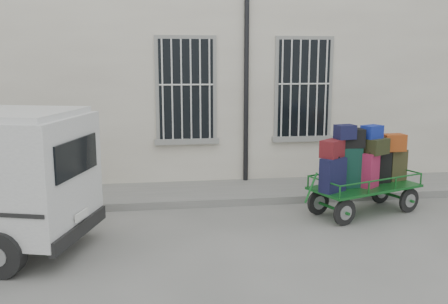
% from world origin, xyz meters
% --- Properties ---
extents(ground, '(80.00, 80.00, 0.00)m').
position_xyz_m(ground, '(0.00, 0.00, 0.00)').
color(ground, slate).
rests_on(ground, ground).
extents(building, '(24.00, 5.15, 6.00)m').
position_xyz_m(building, '(0.00, 5.50, 3.00)').
color(building, beige).
rests_on(building, ground).
extents(sidewalk, '(24.00, 1.70, 0.15)m').
position_xyz_m(sidewalk, '(0.00, 2.20, 0.07)').
color(sidewalk, slate).
rests_on(sidewalk, ground).
extents(luggage_cart, '(2.50, 1.63, 1.74)m').
position_xyz_m(luggage_cart, '(2.74, 0.53, 0.91)').
color(luggage_cart, black).
rests_on(luggage_cart, ground).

